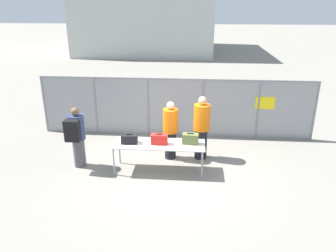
# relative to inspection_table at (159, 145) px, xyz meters

# --- Properties ---
(ground_plane) EXTENTS (120.00, 120.00, 0.00)m
(ground_plane) POSITION_rel_inspection_table_xyz_m (0.27, 0.12, -0.74)
(ground_plane) COLOR gray
(fence_section) EXTENTS (8.94, 0.07, 1.94)m
(fence_section) POSITION_rel_inspection_table_xyz_m (0.29, 2.50, 0.29)
(fence_section) COLOR gray
(fence_section) RESTS_ON ground_plane
(inspection_table) EXTENTS (2.38, 0.79, 0.79)m
(inspection_table) POSITION_rel_inspection_table_xyz_m (0.00, 0.00, 0.00)
(inspection_table) COLOR silver
(inspection_table) RESTS_ON ground_plane
(suitcase_black) EXTENTS (0.43, 0.28, 0.25)m
(suitcase_black) POSITION_rel_inspection_table_xyz_m (-0.76, -0.02, 0.16)
(suitcase_black) COLOR black
(suitcase_black) RESTS_ON inspection_table
(suitcase_red) EXTENTS (0.43, 0.21, 0.28)m
(suitcase_red) POSITION_rel_inspection_table_xyz_m (0.01, -0.01, 0.18)
(suitcase_red) COLOR red
(suitcase_red) RESTS_ON inspection_table
(suitcase_olive) EXTENTS (0.43, 0.25, 0.29)m
(suitcase_olive) POSITION_rel_inspection_table_xyz_m (0.81, 0.07, 0.18)
(suitcase_olive) COLOR #566033
(suitcase_olive) RESTS_ON inspection_table
(traveler_hooded) EXTENTS (0.41, 0.64, 1.67)m
(traveler_hooded) POSITION_rel_inspection_table_xyz_m (-2.18, 0.04, 0.18)
(traveler_hooded) COLOR #4C4C51
(traveler_hooded) RESTS_ON ground_plane
(security_worker_near) EXTENTS (0.42, 0.42, 1.68)m
(security_worker_near) POSITION_rel_inspection_table_xyz_m (0.24, 0.80, 0.13)
(security_worker_near) COLOR black
(security_worker_near) RESTS_ON ground_plane
(security_worker_far) EXTENTS (0.45, 0.45, 1.83)m
(security_worker_far) POSITION_rel_inspection_table_xyz_m (1.10, 0.87, 0.21)
(security_worker_far) COLOR black
(security_worker_far) RESTS_ON ground_plane
(utility_trailer) EXTENTS (4.42, 2.01, 0.62)m
(utility_trailer) POSITION_rel_inspection_table_xyz_m (2.61, 4.93, -0.37)
(utility_trailer) COLOR #B2B2B7
(utility_trailer) RESTS_ON ground_plane
(distant_hangar) EXTENTS (11.15, 11.19, 7.65)m
(distant_hangar) POSITION_rel_inspection_table_xyz_m (-3.39, 22.99, 3.09)
(distant_hangar) COLOR #B2B7B2
(distant_hangar) RESTS_ON ground_plane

